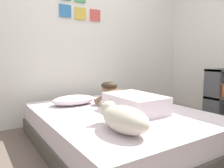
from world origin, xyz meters
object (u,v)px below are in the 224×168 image
person_lying (127,100)px  coffee_cup (112,100)px  bookshelf (219,94)px  cell_phone (116,127)px  pillow (74,100)px  dog (123,118)px  bed (119,128)px

person_lying → coffee_cup: 0.37m
bookshelf → cell_phone: bearing=-169.5°
pillow → cell_phone: (-0.04, -0.97, -0.05)m
coffee_cup → bookshelf: (1.59, -0.42, -0.01)m
dog → cell_phone: size_ratio=4.11×
pillow → person_lying: bearing=-53.3°
person_lying → cell_phone: bearing=-134.7°
coffee_cup → dog: bearing=-118.3°
dog → coffee_cup: (0.49, 0.91, -0.07)m
pillow → person_lying: 0.66m
pillow → coffee_cup: 0.47m
bed → dog: (-0.32, -0.52, 0.29)m
dog → coffee_cup: size_ratio=4.60×
bed → dog: bearing=-122.1°
pillow → coffee_cup: bearing=-20.8°
coffee_cup → cell_phone: coffee_cup is taller
bed → pillow: pillow is taller
person_lying → coffee_cup: size_ratio=7.36×
bed → dog: dog is taller
bed → person_lying: size_ratio=2.13×
person_lying → bookshelf: 1.64m
bed → coffee_cup: 0.48m
pillow → person_lying: (0.40, -0.53, 0.05)m
pillow → dog: (-0.05, -1.08, 0.05)m
cell_phone → bed: bearing=52.6°
coffee_cup → bed: bearing=-112.9°
pillow → dog: size_ratio=0.90×
coffee_cup → pillow: bearing=159.2°
coffee_cup → cell_phone: 0.94m
pillow → coffee_cup: pillow is taller
pillow → coffee_cup: size_ratio=4.16×
bookshelf → bed: bearing=179.0°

